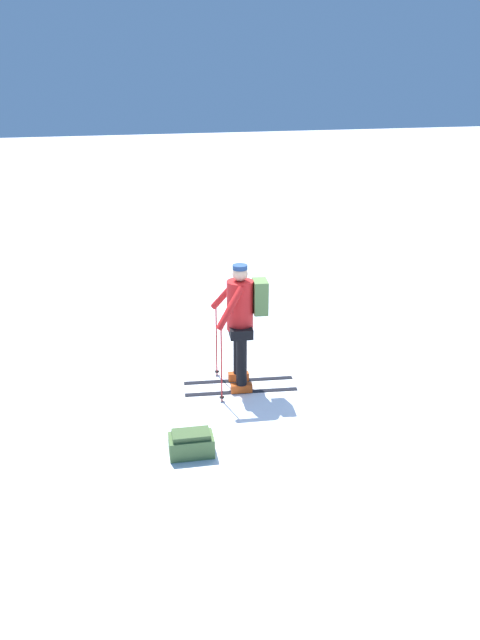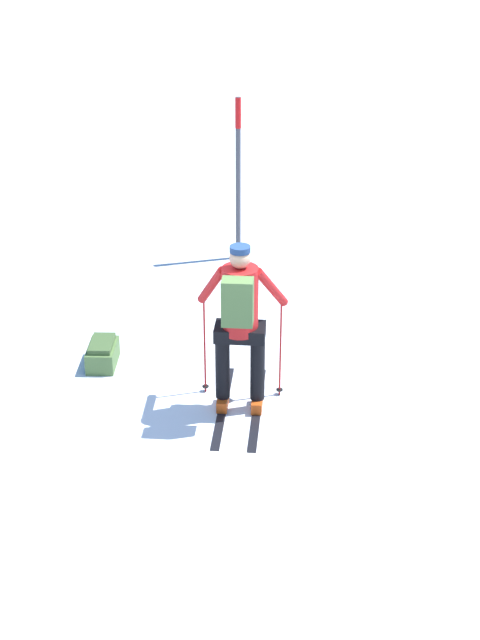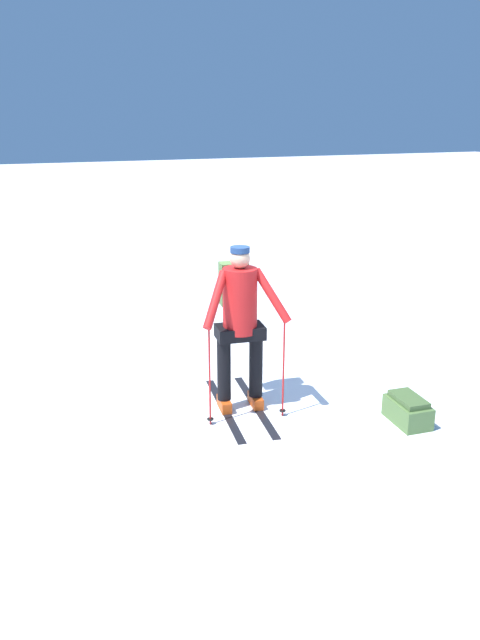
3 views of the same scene
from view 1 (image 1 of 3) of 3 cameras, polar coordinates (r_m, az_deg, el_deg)
name	(u,v)px [view 1 (image 1 of 3)]	position (r m, az deg, el deg)	size (l,w,h in m)	color
ground_plane	(248,391)	(8.94, 0.72, -6.48)	(80.00, 80.00, 0.00)	white
skier	(242,317)	(8.61, 0.17, 0.25)	(1.65, 0.95, 1.83)	black
dropped_backpack	(191,444)	(7.52, -4.48, -11.21)	(0.55, 0.36, 0.30)	#4C6B38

